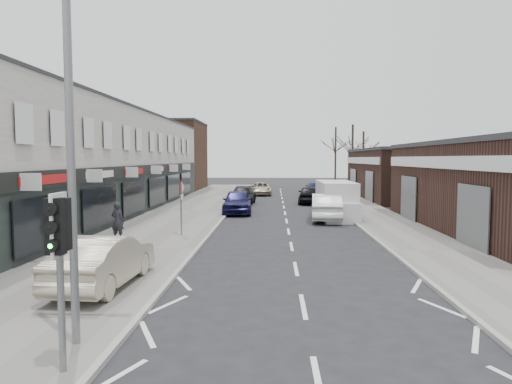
# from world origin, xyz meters

# --- Properties ---
(ground) EXTENTS (160.00, 160.00, 0.00)m
(ground) POSITION_xyz_m (0.00, 0.00, 0.00)
(ground) COLOR black
(ground) RESTS_ON ground
(pavement_left) EXTENTS (5.50, 64.00, 0.12)m
(pavement_left) POSITION_xyz_m (-6.75, 22.00, 0.06)
(pavement_left) COLOR slate
(pavement_left) RESTS_ON ground
(pavement_right) EXTENTS (3.50, 64.00, 0.12)m
(pavement_right) POSITION_xyz_m (5.75, 22.00, 0.06)
(pavement_right) COLOR slate
(pavement_right) RESTS_ON ground
(shop_terrace_left) EXTENTS (8.00, 41.00, 7.10)m
(shop_terrace_left) POSITION_xyz_m (-13.50, 19.50, 3.55)
(shop_terrace_left) COLOR beige
(shop_terrace_left) RESTS_ON ground
(brick_block_far) EXTENTS (8.00, 10.00, 8.00)m
(brick_block_far) POSITION_xyz_m (-13.50, 45.00, 4.00)
(brick_block_far) COLOR #4C2F20
(brick_block_far) RESTS_ON ground
(right_unit_far) EXTENTS (10.00, 16.00, 4.50)m
(right_unit_far) POSITION_xyz_m (12.50, 34.00, 2.25)
(right_unit_far) COLOR #372119
(right_unit_far) RESTS_ON ground
(tree_far_a) EXTENTS (3.60, 3.60, 8.00)m
(tree_far_a) POSITION_xyz_m (9.00, 48.00, 0.00)
(tree_far_a) COLOR #382D26
(tree_far_a) RESTS_ON ground
(tree_far_b) EXTENTS (3.60, 3.60, 7.50)m
(tree_far_b) POSITION_xyz_m (11.50, 54.00, 0.00)
(tree_far_b) COLOR #382D26
(tree_far_b) RESTS_ON ground
(tree_far_c) EXTENTS (3.60, 3.60, 8.50)m
(tree_far_c) POSITION_xyz_m (8.50, 60.00, 0.00)
(tree_far_c) COLOR #382D26
(tree_far_c) RESTS_ON ground
(traffic_light) EXTENTS (0.28, 0.60, 3.10)m
(traffic_light) POSITION_xyz_m (-4.40, -2.02, 2.41)
(traffic_light) COLOR slate
(traffic_light) RESTS_ON pavement_left
(street_lamp) EXTENTS (2.23, 0.22, 8.00)m
(street_lamp) POSITION_xyz_m (-4.53, -0.80, 4.62)
(street_lamp) COLOR slate
(street_lamp) RESTS_ON pavement_left
(warning_sign) EXTENTS (0.12, 0.80, 2.70)m
(warning_sign) POSITION_xyz_m (-5.16, 12.00, 2.20)
(warning_sign) COLOR slate
(warning_sign) RESTS_ON pavement_left
(white_van) EXTENTS (2.17, 5.96, 2.31)m
(white_van) POSITION_xyz_m (3.23, 19.73, 1.09)
(white_van) COLOR silver
(white_van) RESTS_ON ground
(sedan_on_pavement) EXTENTS (1.81, 4.60, 1.49)m
(sedan_on_pavement) POSITION_xyz_m (-5.66, 3.23, 0.87)
(sedan_on_pavement) COLOR #B7AB92
(sedan_on_pavement) RESTS_ON pavement_left
(pedestrian) EXTENTS (0.72, 0.57, 1.74)m
(pedestrian) POSITION_xyz_m (-7.75, 10.44, 0.99)
(pedestrian) COLOR black
(pedestrian) RESTS_ON pavement_left
(parked_car_left_a) EXTENTS (2.15, 4.89, 1.64)m
(parked_car_left_a) POSITION_xyz_m (-3.30, 21.71, 0.82)
(parked_car_left_a) COLOR #14133D
(parked_car_left_a) RESTS_ON ground
(parked_car_left_b) EXTENTS (2.24, 4.96, 1.41)m
(parked_car_left_b) POSITION_xyz_m (-3.40, 28.17, 0.71)
(parked_car_left_b) COLOR black
(parked_car_left_b) RESTS_ON ground
(parked_car_left_c) EXTENTS (2.50, 4.86, 1.31)m
(parked_car_left_c) POSITION_xyz_m (-2.20, 37.64, 0.66)
(parked_car_left_c) COLOR #BCB096
(parked_car_left_c) RESTS_ON ground
(parked_car_right_a) EXTENTS (2.13, 5.12, 1.65)m
(parked_car_right_a) POSITION_xyz_m (2.44, 18.40, 0.82)
(parked_car_right_a) COLOR silver
(parked_car_right_a) RESTS_ON ground
(parked_car_right_b) EXTENTS (2.14, 4.64, 1.54)m
(parked_car_right_b) POSITION_xyz_m (2.20, 28.85, 0.77)
(parked_car_right_b) COLOR black
(parked_car_right_b) RESTS_ON ground
(parked_car_right_c) EXTENTS (1.89, 4.45, 1.28)m
(parked_car_right_c) POSITION_xyz_m (3.50, 38.76, 0.64)
(parked_car_right_c) COLOR #141B40
(parked_car_right_c) RESTS_ON ground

